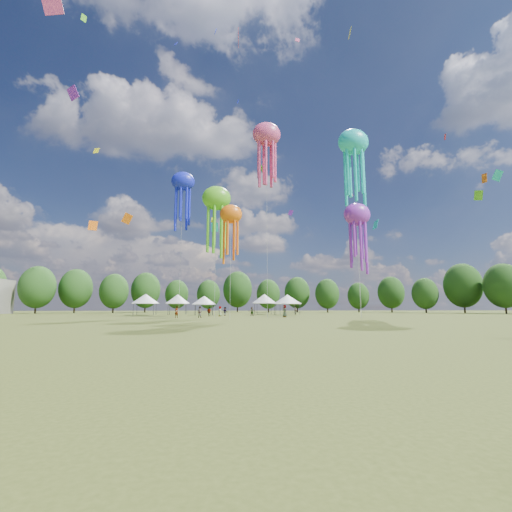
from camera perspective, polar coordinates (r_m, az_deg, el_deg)
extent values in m
plane|color=#384416|center=(16.24, 13.96, -13.44)|extent=(300.00, 300.00, 0.00)
imported|color=gray|center=(51.61, -9.27, -9.11)|extent=(1.00, 0.94, 1.64)
imported|color=gray|center=(60.14, -5.96, -9.05)|extent=(0.78, 0.96, 1.70)
imported|color=gray|center=(73.68, 6.47, -8.89)|extent=(0.74, 0.92, 1.80)
imported|color=gray|center=(64.43, -5.13, -9.09)|extent=(1.14, 0.90, 1.55)
imported|color=gray|center=(59.33, -7.73, -9.11)|extent=(0.89, 0.37, 1.52)
imported|color=gray|center=(61.79, -0.66, -9.12)|extent=(1.51, 0.54, 1.60)
imported|color=gray|center=(52.08, -13.00, -8.98)|extent=(0.71, 0.72, 1.68)
imported|color=gray|center=(55.13, 4.75, -9.02)|extent=(0.93, 1.09, 1.89)
cylinder|color=#47474C|center=(70.58, -19.61, -8.33)|extent=(0.08, 0.08, 2.18)
cylinder|color=#47474C|center=(74.26, -19.06, -8.34)|extent=(0.08, 0.08, 2.18)
cylinder|color=#47474C|center=(69.97, -16.57, -8.47)|extent=(0.08, 0.08, 2.18)
cylinder|color=#47474C|center=(73.68, -16.16, -8.47)|extent=(0.08, 0.08, 2.18)
cube|color=silver|center=(72.10, -17.81, -7.50)|extent=(4.14, 4.14, 0.10)
cone|color=silver|center=(72.12, -17.77, -6.72)|extent=(5.39, 5.39, 1.87)
cylinder|color=#47474C|center=(71.97, -14.34, -8.54)|extent=(0.08, 0.08, 2.19)
cylinder|color=#47474C|center=(75.39, -14.08, -8.54)|extent=(0.08, 0.08, 2.19)
cylinder|color=#47474C|center=(71.72, -11.57, -8.63)|extent=(0.08, 0.08, 2.19)
cylinder|color=#47474C|center=(75.15, -11.44, -8.62)|extent=(0.08, 0.08, 2.19)
cube|color=silver|center=(73.54, -12.83, -7.69)|extent=(3.84, 3.84, 0.10)
cone|color=silver|center=(73.56, -12.80, -6.92)|extent=(4.99, 4.99, 1.88)
cylinder|color=#47474C|center=(68.12, -10.04, -8.78)|extent=(0.08, 0.08, 1.97)
cylinder|color=#47474C|center=(71.47, -9.97, -8.77)|extent=(0.08, 0.08, 1.97)
cylinder|color=#47474C|center=(68.12, -7.19, -8.85)|extent=(0.08, 0.08, 1.97)
cylinder|color=#47474C|center=(71.47, -7.26, -8.82)|extent=(0.08, 0.08, 1.97)
cube|color=silver|center=(69.78, -8.59, -7.96)|extent=(3.75, 3.75, 0.10)
cone|color=silver|center=(69.79, -8.58, -7.22)|extent=(4.87, 4.87, 1.69)
cylinder|color=#47474C|center=(72.12, 0.18, -8.77)|extent=(0.08, 0.08, 2.28)
cylinder|color=#47474C|center=(75.76, -0.24, -8.75)|extent=(0.08, 0.08, 2.28)
cylinder|color=#47474C|center=(72.77, 3.09, -8.75)|extent=(0.08, 0.08, 2.28)
cylinder|color=#47474C|center=(76.38, 2.53, -8.74)|extent=(0.08, 0.08, 2.28)
cube|color=silver|center=(74.24, 1.39, -7.84)|extent=(4.09, 4.09, 0.10)
cone|color=silver|center=(74.26, 1.38, -7.05)|extent=(5.31, 5.31, 1.95)
cylinder|color=#47474C|center=(68.20, 4.00, -8.82)|extent=(0.08, 0.08, 2.13)
cylinder|color=#47474C|center=(72.07, 3.31, -8.81)|extent=(0.08, 0.08, 2.13)
cylinder|color=#47474C|center=(69.16, 7.24, -8.77)|extent=(0.08, 0.08, 2.13)
cylinder|color=#47474C|center=(72.99, 6.39, -8.77)|extent=(0.08, 0.08, 2.13)
cube|color=silver|center=(70.58, 5.22, -7.89)|extent=(4.36, 4.36, 0.10)
cone|color=silver|center=(70.60, 5.21, -7.11)|extent=(5.67, 5.67, 1.83)
ellipsoid|color=#5BCC21|center=(54.46, -6.55, 9.45)|extent=(4.46, 3.12, 3.79)
cylinder|color=beige|center=(52.39, -6.71, -0.06)|extent=(0.03, 0.03, 18.21)
ellipsoid|color=#E1427C|center=(58.15, 1.76, 19.44)|extent=(4.50, 3.15, 3.83)
cylinder|color=beige|center=(52.97, 1.83, 5.58)|extent=(0.03, 0.03, 28.71)
ellipsoid|color=purple|center=(53.37, 16.33, 6.60)|extent=(4.00, 2.80, 3.40)
cylinder|color=beige|center=(51.96, 16.68, -1.45)|extent=(0.03, 0.03, 15.05)
ellipsoid|color=#1722D6|center=(61.24, -11.96, 11.94)|extent=(3.93, 2.75, 3.34)
cylinder|color=beige|center=(58.29, -12.30, 1.44)|extent=(0.03, 0.03, 22.67)
ellipsoid|color=orange|center=(44.05, -4.15, 6.92)|extent=(2.85, 1.99, 2.42)
cylinder|color=beige|center=(42.78, -4.24, -1.61)|extent=(0.03, 0.03, 13.17)
ellipsoid|color=#19D5CE|center=(65.54, 15.75, 17.64)|extent=(5.42, 3.79, 4.61)
cylinder|color=beige|center=(60.54, 16.32, 4.76)|extent=(0.03, 0.03, 30.00)
cube|color=#1722D6|center=(61.20, -6.70, 32.91)|extent=(0.40, 0.94, 0.97)
cube|color=#19D5CE|center=(80.82, -6.83, 4.75)|extent=(1.74, 0.94, 2.04)
cube|color=#E1427C|center=(77.92, 15.49, 9.71)|extent=(0.65, 0.24, 0.80)
cube|color=red|center=(55.88, -8.26, 8.42)|extent=(0.71, 1.37, 1.50)
cube|color=orange|center=(58.24, 33.53, 10.66)|extent=(0.19, 1.15, 1.40)
cube|color=yellow|center=(65.04, 15.23, 31.97)|extent=(0.43, 1.66, 1.84)
cube|color=#5BCC21|center=(79.31, -26.56, 31.70)|extent=(0.84, 0.77, 1.22)
cube|color=#1722D6|center=(87.28, -13.11, 30.95)|extent=(0.88, 0.79, 0.93)
cube|color=#19D5CE|center=(61.63, 35.03, 10.85)|extent=(1.50, 0.69, 1.71)
cube|color=#E1427C|center=(48.73, -30.66, 32.41)|extent=(2.37, 0.82, 2.71)
cube|color=purple|center=(46.86, -27.98, 22.67)|extent=(1.57, 0.56, 1.76)
cube|color=red|center=(65.00, -2.94, 32.35)|extent=(0.21, 2.11, 2.57)
cube|color=orange|center=(87.18, -20.50, 5.80)|extent=(2.70, 1.15, 2.78)
cube|color=yellow|center=(63.49, -24.87, 15.50)|extent=(0.94, 0.71, 1.07)
cube|color=#5BCC21|center=(78.16, 0.97, 14.20)|extent=(0.73, 1.80, 1.98)
cube|color=#19D5CE|center=(83.72, 19.13, 4.92)|extent=(0.96, 2.06, 2.35)
cube|color=#E1427C|center=(70.24, 6.85, 31.91)|extent=(0.98, 0.37, 1.10)
cube|color=purple|center=(86.34, 5.73, 7.12)|extent=(1.30, 0.74, 1.62)
cube|color=red|center=(64.43, 28.75, 16.85)|extent=(0.36, 0.93, 1.11)
cube|color=orange|center=(70.77, -25.33, 4.56)|extent=(1.52, 0.77, 1.97)
cube|color=yellow|center=(61.14, -7.03, 5.95)|extent=(0.96, 0.58, 1.06)
cube|color=#5BCC21|center=(58.82, 32.84, 8.41)|extent=(1.05, 0.91, 1.44)
cube|color=#1722D6|center=(85.11, -3.00, 24.11)|extent=(0.49, 0.85, 0.90)
cylinder|color=#38281C|center=(101.82, -32.61, -7.06)|extent=(0.44, 0.44, 3.36)
ellipsoid|color=#224717|center=(101.94, -32.39, -4.35)|extent=(8.40, 8.40, 10.51)
cylinder|color=#38281C|center=(106.26, -27.78, -7.41)|extent=(0.44, 0.44, 3.41)
ellipsoid|color=#224717|center=(106.38, -27.60, -4.77)|extent=(8.53, 8.53, 10.66)
cylinder|color=#38281C|center=(102.96, -22.53, -7.83)|extent=(0.44, 0.44, 3.07)
ellipsoid|color=#224717|center=(103.05, -22.39, -5.38)|extent=(7.66, 7.66, 9.58)
cylinder|color=#38281C|center=(109.70, -17.85, -7.97)|extent=(0.44, 0.44, 3.43)
ellipsoid|color=#224717|center=(109.83, -17.73, -5.40)|extent=(8.58, 8.58, 10.73)
cylinder|color=#38281C|center=(114.26, -13.02, -8.29)|extent=(0.44, 0.44, 2.95)
ellipsoid|color=#224717|center=(114.34, -12.95, -6.16)|extent=(7.37, 7.37, 9.21)
cylinder|color=#38281C|center=(110.05, -7.89, -8.44)|extent=(0.44, 0.44, 2.89)
ellipsoid|color=#224717|center=(110.12, -7.85, -6.27)|extent=(7.23, 7.23, 9.04)
cylinder|color=#38281C|center=(115.00, -3.07, -8.27)|extent=(0.44, 0.44, 3.84)
ellipsoid|color=#224717|center=(115.15, -3.05, -5.52)|extent=(9.60, 9.60, 11.99)
cylinder|color=#38281C|center=(105.20, 2.05, -8.52)|extent=(0.44, 0.44, 2.84)
ellipsoid|color=#224717|center=(105.28, 2.04, -6.30)|extent=(7.11, 7.11, 8.89)
cylinder|color=#38281C|center=(109.92, 6.85, -8.39)|extent=(0.44, 0.44, 3.16)
ellipsoid|color=#224717|center=(110.02, 6.81, -6.02)|extent=(7.91, 7.91, 9.88)
cylinder|color=#38281C|center=(106.80, 11.74, -8.34)|extent=(0.44, 0.44, 2.88)
ellipsoid|color=#224717|center=(106.88, 11.67, -6.12)|extent=(7.21, 7.21, 9.01)
cylinder|color=#38281C|center=(112.77, 16.61, -8.23)|extent=(0.44, 0.44, 2.63)
ellipsoid|color=#224717|center=(112.83, 16.53, -6.31)|extent=(6.57, 6.57, 8.22)
cylinder|color=#38281C|center=(113.79, 21.51, -7.87)|extent=(0.44, 0.44, 3.13)
ellipsoid|color=#224717|center=(113.88, 21.39, -5.61)|extent=(7.81, 7.81, 9.77)
cylinder|color=#38281C|center=(105.37, 26.26, -7.70)|extent=(0.44, 0.44, 2.72)
ellipsoid|color=#224717|center=(105.43, 26.12, -5.58)|extent=(6.80, 6.80, 8.50)
cylinder|color=#38281C|center=(108.67, 31.18, -7.06)|extent=(0.44, 0.44, 3.81)
ellipsoid|color=#224717|center=(108.83, 30.96, -4.18)|extent=(9.52, 9.52, 11.90)
cylinder|color=#38281C|center=(104.27, 35.93, -6.74)|extent=(0.44, 0.44, 3.51)
ellipsoid|color=#224717|center=(104.41, 35.69, -3.99)|extent=(8.78, 8.78, 10.97)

